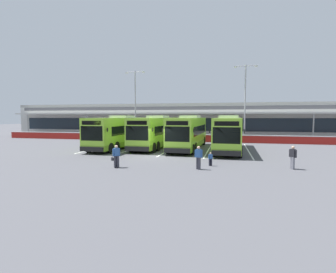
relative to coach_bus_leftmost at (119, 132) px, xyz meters
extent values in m
plane|color=#4C4C51|center=(6.20, -5.39, -1.79)|extent=(200.00, 200.00, 0.00)
cube|color=#B7B7B2|center=(6.20, 21.61, 0.96)|extent=(70.00, 10.00, 5.50)
cube|color=#19232D|center=(6.20, 16.59, 0.51)|extent=(66.00, 0.08, 2.20)
cube|color=#4C4C51|center=(6.20, 16.58, 3.36)|extent=(68.00, 0.08, 0.60)
cube|color=beige|center=(6.20, 15.11, 2.41)|extent=(67.00, 3.00, 0.24)
cube|color=gray|center=(6.20, 21.61, 3.96)|extent=(70.00, 10.00, 0.50)
cylinder|color=#999999|center=(-24.80, 13.91, 0.31)|extent=(0.20, 0.20, 4.20)
cylinder|color=#999999|center=(-12.40, 13.91, 0.31)|extent=(0.20, 0.20, 4.20)
cylinder|color=#999999|center=(0.00, 13.91, 0.31)|extent=(0.20, 0.20, 4.20)
cylinder|color=#999999|center=(12.40, 13.91, 0.31)|extent=(0.20, 0.20, 4.20)
cylinder|color=#999999|center=(24.80, 13.91, 0.31)|extent=(0.20, 0.20, 4.20)
cube|color=maroon|center=(6.20, 9.11, -1.29)|extent=(60.00, 0.36, 1.00)
cube|color=#B2B2B2|center=(6.20, 9.11, -0.74)|extent=(60.00, 0.40, 0.10)
cube|color=#8CC633|center=(0.00, -0.04, 0.12)|extent=(2.88, 12.07, 3.19)
cube|color=olive|center=(0.00, -0.04, -1.19)|extent=(2.90, 12.09, 0.56)
cube|color=black|center=(0.01, 0.36, 0.36)|extent=(2.84, 9.67, 0.96)
cube|color=black|center=(-0.16, -5.99, 0.26)|extent=(2.31, 0.16, 1.40)
cube|color=black|center=(-0.17, -6.00, 1.26)|extent=(2.05, 0.14, 0.40)
cube|color=silver|center=(0.03, 0.96, 1.85)|extent=(2.13, 2.86, 0.28)
cube|color=black|center=(-0.17, -6.10, -1.24)|extent=(2.45, 0.23, 0.44)
cube|color=black|center=(1.30, -5.68, 0.61)|extent=(0.08, 0.12, 0.36)
cube|color=black|center=(-1.61, -5.60, 0.61)|extent=(0.08, 0.12, 0.36)
cylinder|color=black|center=(1.32, 4.53, -1.27)|extent=(0.35, 1.05, 1.04)
cylinder|color=black|center=(-1.07, 4.59, -1.27)|extent=(0.35, 1.05, 1.04)
cylinder|color=black|center=(1.11, -3.27, -1.27)|extent=(0.35, 1.05, 1.04)
cylinder|color=black|center=(-1.28, -3.20, -1.27)|extent=(0.35, 1.05, 1.04)
cylinder|color=black|center=(1.07, -4.67, -1.27)|extent=(0.35, 1.05, 1.04)
cylinder|color=black|center=(-1.32, -4.60, -1.27)|extent=(0.35, 1.05, 1.04)
cube|color=#8CC633|center=(4.09, 1.21, 0.12)|extent=(2.88, 12.07, 3.19)
cube|color=olive|center=(4.09, 1.21, -1.19)|extent=(2.90, 12.09, 0.56)
cube|color=black|center=(4.10, 1.61, 0.36)|extent=(2.84, 9.67, 0.96)
cube|color=black|center=(3.92, -4.74, 0.26)|extent=(2.31, 0.16, 1.40)
cube|color=black|center=(3.92, -4.75, 1.26)|extent=(2.05, 0.14, 0.40)
cube|color=silver|center=(4.11, 2.21, 1.85)|extent=(2.13, 2.86, 0.28)
cube|color=black|center=(3.92, -4.85, -1.24)|extent=(2.45, 0.23, 0.44)
cube|color=black|center=(5.39, -4.43, 0.61)|extent=(0.08, 0.12, 0.36)
cube|color=black|center=(2.48, -4.35, 0.61)|extent=(0.08, 0.12, 0.36)
cylinder|color=black|center=(5.41, 5.78, -1.27)|extent=(0.35, 1.05, 1.04)
cylinder|color=black|center=(3.02, 5.84, -1.27)|extent=(0.35, 1.05, 1.04)
cylinder|color=black|center=(5.19, -2.02, -1.27)|extent=(0.35, 1.05, 1.04)
cylinder|color=black|center=(2.80, -1.96, -1.27)|extent=(0.35, 1.05, 1.04)
cylinder|color=black|center=(5.15, -3.42, -1.27)|extent=(0.35, 1.05, 1.04)
cylinder|color=black|center=(2.76, -3.35, -1.27)|extent=(0.35, 1.05, 1.04)
cube|color=#8CC633|center=(8.10, 0.77, 0.12)|extent=(2.88, 12.07, 3.19)
cube|color=olive|center=(8.10, 0.77, -1.19)|extent=(2.90, 12.09, 0.56)
cube|color=black|center=(8.11, 1.17, 0.36)|extent=(2.84, 9.67, 0.96)
cube|color=black|center=(7.93, -5.18, 0.26)|extent=(2.31, 0.16, 1.40)
cube|color=black|center=(7.93, -5.19, 1.26)|extent=(2.05, 0.14, 0.40)
cube|color=silver|center=(8.12, 1.77, 1.85)|extent=(2.13, 2.86, 0.28)
cube|color=black|center=(7.93, -5.29, -1.24)|extent=(2.45, 0.23, 0.44)
cube|color=black|center=(9.40, -4.87, 0.61)|extent=(0.08, 0.12, 0.36)
cube|color=black|center=(6.49, -4.79, 0.61)|extent=(0.08, 0.12, 0.36)
cylinder|color=black|center=(9.42, 5.33, -1.27)|extent=(0.35, 1.05, 1.04)
cylinder|color=black|center=(7.03, 5.40, -1.27)|extent=(0.35, 1.05, 1.04)
cylinder|color=black|center=(9.20, -2.46, -1.27)|extent=(0.35, 1.05, 1.04)
cylinder|color=black|center=(6.81, -2.40, -1.27)|extent=(0.35, 1.05, 1.04)
cylinder|color=black|center=(9.17, -3.86, -1.27)|extent=(0.35, 1.05, 1.04)
cylinder|color=black|center=(6.78, -3.80, -1.27)|extent=(0.35, 1.05, 1.04)
cube|color=#8CC633|center=(12.48, 0.03, 0.12)|extent=(2.88, 12.07, 3.19)
cube|color=olive|center=(12.48, 0.03, -1.19)|extent=(2.90, 12.09, 0.56)
cube|color=black|center=(12.49, 0.43, 0.36)|extent=(2.84, 9.67, 0.96)
cube|color=black|center=(12.32, -5.91, 0.26)|extent=(2.31, 0.16, 1.40)
cube|color=black|center=(12.32, -5.92, 1.26)|extent=(2.05, 0.14, 0.40)
cube|color=silver|center=(12.51, 1.03, 1.85)|extent=(2.13, 2.86, 0.28)
cube|color=black|center=(12.31, -6.02, -1.24)|extent=(2.45, 0.23, 0.44)
cube|color=black|center=(13.78, -5.60, 0.61)|extent=(0.08, 0.12, 0.36)
cube|color=black|center=(10.87, -5.52, 0.61)|extent=(0.08, 0.12, 0.36)
cylinder|color=black|center=(13.80, 4.60, -1.27)|extent=(0.35, 1.05, 1.04)
cylinder|color=black|center=(11.41, 4.67, -1.27)|extent=(0.35, 1.05, 1.04)
cylinder|color=black|center=(13.59, -3.20, -1.27)|extent=(0.35, 1.05, 1.04)
cylinder|color=black|center=(11.20, -3.13, -1.27)|extent=(0.35, 1.05, 1.04)
cylinder|color=black|center=(13.55, -4.60, -1.27)|extent=(0.35, 1.05, 1.04)
cylinder|color=black|center=(11.16, -4.53, -1.27)|extent=(0.35, 1.05, 1.04)
cube|color=silver|center=(-2.20, 0.61, -1.78)|extent=(0.14, 13.00, 0.01)
cube|color=silver|center=(2.00, 0.61, -1.78)|extent=(0.14, 13.00, 0.01)
cube|color=silver|center=(6.20, 0.61, -1.78)|extent=(0.14, 13.00, 0.01)
cube|color=silver|center=(10.40, 0.61, -1.78)|extent=(0.14, 13.00, 0.01)
cube|color=silver|center=(14.60, 0.61, -1.78)|extent=(0.14, 13.00, 0.01)
cube|color=#33333D|center=(4.59, -11.23, -1.37)|extent=(0.23, 0.23, 0.84)
cube|color=#33333D|center=(4.78, -11.21, -1.37)|extent=(0.23, 0.23, 0.84)
cube|color=#2D5693|center=(4.68, -11.22, -0.67)|extent=(0.40, 0.39, 0.56)
cube|color=#2D5693|center=(4.53, -11.37, -0.69)|extent=(0.13, 0.13, 0.54)
cube|color=#2D5693|center=(4.84, -11.07, -0.69)|extent=(0.13, 0.13, 0.54)
sphere|color=#DBB293|center=(4.68, -11.22, -0.28)|extent=(0.22, 0.22, 0.22)
cube|color=black|center=(4.46, -11.41, -1.16)|extent=(0.28, 0.29, 0.22)
cylinder|color=black|center=(4.46, -11.41, -0.98)|extent=(0.02, 0.02, 0.16)
cube|color=#33333D|center=(10.41, -10.51, -1.37)|extent=(0.16, 0.20, 0.84)
cube|color=#33333D|center=(10.55, -10.66, -1.37)|extent=(0.16, 0.20, 0.84)
cube|color=#2D5693|center=(10.48, -10.58, -0.67)|extent=(0.37, 0.27, 0.56)
cube|color=#2D5693|center=(10.26, -10.55, -0.69)|extent=(0.10, 0.11, 0.54)
cube|color=#2D5693|center=(10.70, -10.62, -0.69)|extent=(0.10, 0.11, 0.54)
sphere|color=tan|center=(10.48, -10.58, -0.28)|extent=(0.22, 0.22, 0.22)
cube|color=black|center=(11.14, -9.08, -1.53)|extent=(0.13, 0.14, 0.52)
cube|color=black|center=(11.26, -9.09, -1.53)|extent=(0.13, 0.14, 0.52)
cube|color=#2D5693|center=(11.20, -9.08, -1.09)|extent=(0.25, 0.23, 0.35)
cube|color=#2D5693|center=(11.09, -9.16, -1.11)|extent=(0.08, 0.08, 0.33)
cube|color=#2D5693|center=(11.31, -9.01, -1.11)|extent=(0.08, 0.08, 0.33)
sphere|color=#DBB293|center=(11.20, -9.08, -0.85)|extent=(0.14, 0.14, 0.14)
cube|color=slate|center=(16.82, -8.91, -1.37)|extent=(0.23, 0.22, 0.84)
cube|color=slate|center=(16.84, -9.11, -1.37)|extent=(0.23, 0.22, 0.84)
cube|color=black|center=(16.83, -9.01, -0.67)|extent=(0.39, 0.40, 0.56)
cube|color=black|center=(16.68, -8.85, -0.69)|extent=(0.13, 0.13, 0.54)
cube|color=black|center=(16.98, -9.18, -0.69)|extent=(0.13, 0.13, 0.54)
sphere|color=tan|center=(16.83, -9.01, -0.28)|extent=(0.22, 0.22, 0.22)
cylinder|color=#9E9EA3|center=(-2.29, 11.82, 3.71)|extent=(0.20, 0.20, 11.00)
cylinder|color=#9E9EA3|center=(-2.29, 11.82, 9.06)|extent=(2.80, 0.10, 0.10)
cube|color=silver|center=(-3.69, 11.82, 8.96)|extent=(0.44, 0.28, 0.20)
cube|color=silver|center=(-0.89, 11.82, 8.96)|extent=(0.44, 0.28, 0.20)
cylinder|color=#9E9EA3|center=(14.78, 10.69, 3.71)|extent=(0.20, 0.20, 11.00)
cylinder|color=#9E9EA3|center=(14.78, 10.69, 9.06)|extent=(2.80, 0.10, 0.10)
cube|color=silver|center=(13.38, 10.69, 8.96)|extent=(0.44, 0.28, 0.20)
cube|color=silver|center=(16.18, 10.69, 8.96)|extent=(0.44, 0.28, 0.20)
camera|label=1|loc=(12.39, -28.24, 1.83)|focal=27.68mm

